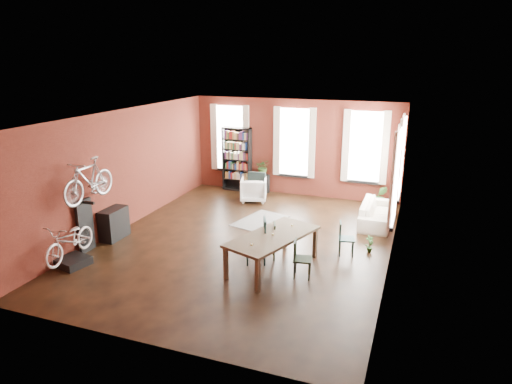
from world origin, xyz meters
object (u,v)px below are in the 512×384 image
at_px(dining_table, 273,251).
at_px(bookshelf, 237,159).
at_px(plant_stand, 263,184).
at_px(dining_chair_b, 267,241).
at_px(console_table, 114,224).
at_px(cream_sofa, 377,209).
at_px(white_armchair, 254,188).
at_px(bicycle_floor, 68,224).
at_px(dining_chair_a, 256,241).
at_px(dining_chair_d, 347,239).
at_px(dining_chair_c, 302,259).
at_px(bike_trainer, 73,262).

xyz_separation_m(dining_table, bookshelf, (-3.08, 5.41, 0.71)).
bearing_deg(bookshelf, plant_stand, 0.00).
xyz_separation_m(dining_chair_b, console_table, (-4.09, -0.22, -0.03)).
distance_m(dining_chair_b, plant_stand, 5.31).
xyz_separation_m(bookshelf, cream_sofa, (4.95, -1.70, -0.69)).
bearing_deg(white_armchair, bicycle_floor, 52.59).
relative_size(dining_table, dining_chair_a, 2.19).
xyz_separation_m(plant_stand, bicycle_floor, (-2.16, -6.85, 0.68)).
distance_m(dining_chair_d, white_armchair, 4.73).
bearing_deg(dining_chair_b, dining_chair_a, -51.63).
bearing_deg(bicycle_floor, plant_stand, 67.37).
relative_size(dining_table, console_table, 2.84).
xyz_separation_m(cream_sofa, plant_stand, (-3.98, 1.70, -0.09)).
bearing_deg(plant_stand, console_table, -113.39).
relative_size(dining_chair_c, console_table, 1.03).
distance_m(dining_chair_b, dining_chair_c, 1.19).
bearing_deg(dining_chair_a, dining_chair_c, 51.05).
distance_m(white_armchair, cream_sofa, 4.03).
bearing_deg(bike_trainer, dining_chair_a, 22.66).
bearing_deg(bike_trainer, bicycle_floor, 155.23).
bearing_deg(bike_trainer, dining_chair_b, 25.26).
distance_m(dining_chair_d, bike_trainer, 6.30).
bearing_deg(dining_chair_b, cream_sofa, 126.19).
relative_size(dining_chair_b, white_armchair, 1.03).
bearing_deg(dining_table, bookshelf, 139.12).
xyz_separation_m(dining_chair_a, cream_sofa, (2.32, 3.57, -0.11)).
height_order(console_table, bicycle_floor, bicycle_floor).
height_order(bike_trainer, plant_stand, plant_stand).
xyz_separation_m(dining_table, dining_chair_c, (0.73, -0.21, 0.03)).
bearing_deg(dining_chair_a, white_armchair, 178.48).
xyz_separation_m(white_armchair, plant_stand, (-0.01, 0.99, -0.10)).
relative_size(bike_trainer, bicycle_floor, 0.38).
height_order(dining_chair_c, dining_chair_d, dining_chair_c).
xyz_separation_m(dining_chair_c, cream_sofa, (1.13, 3.92, -0.01)).
distance_m(bookshelf, bicycle_floor, 6.96).
relative_size(dining_chair_b, cream_sofa, 0.41).
relative_size(dining_chair_a, bicycle_floor, 0.64).
bearing_deg(dining_chair_c, bike_trainer, 94.70).
xyz_separation_m(dining_chair_d, white_armchair, (-3.52, 3.16, 0.01)).
bearing_deg(dining_chair_c, bicycle_floor, 94.57).
distance_m(dining_chair_c, plant_stand, 6.30).
distance_m(dining_chair_a, dining_chair_d, 2.19).
relative_size(dining_chair_a, bike_trainer, 1.67).
relative_size(plant_stand, bicycle_floor, 0.39).
height_order(dining_table, plant_stand, dining_table).
bearing_deg(plant_stand, dining_chair_d, -49.57).
height_order(dining_chair_d, cream_sofa, cream_sofa).
relative_size(dining_table, white_armchair, 2.73).
bearing_deg(cream_sofa, bicycle_floor, 130.01).
distance_m(bookshelf, cream_sofa, 5.28).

